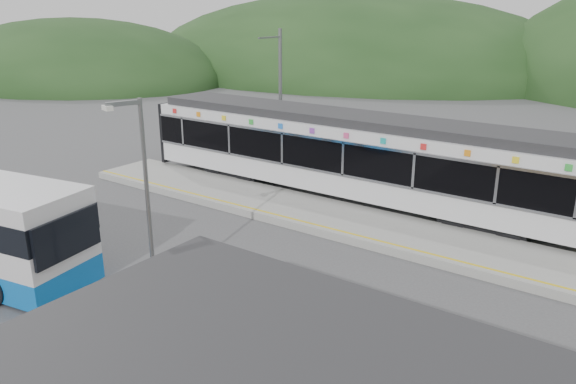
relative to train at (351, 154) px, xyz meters
The scene contains 7 objects.
ground 6.49m from the train, 77.07° to the right, with size 120.00×120.00×0.00m, color #4C4C4F.
hills 7.88m from the train, ahead, with size 146.00×149.00×26.00m.
platform 3.58m from the train, 62.96° to the right, with size 26.00×3.20×0.30m, color #9E9E99.
yellow_line 4.58m from the train, 70.99° to the right, with size 26.00×0.10×0.01m, color yellow.
train is the anchor object (origin of this frame).
catenary_mast_west 6.38m from the train, 155.49° to the left, with size 0.18×1.80×7.00m.
lamp_post 10.97m from the train, 91.59° to the right, with size 0.39×1.05×5.71m.
Camera 1 is at (9.91, -14.32, 7.90)m, focal length 35.00 mm.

